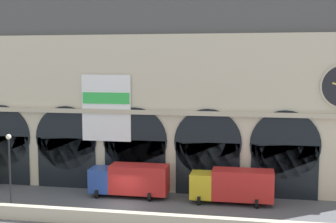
% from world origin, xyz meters
% --- Properties ---
extents(ground_plane, '(200.00, 200.00, 0.00)m').
position_xyz_m(ground_plane, '(0.00, 0.00, 0.00)').
color(ground_plane, '#54565B').
extents(quay_parapet_wall, '(90.00, 0.70, 1.15)m').
position_xyz_m(quay_parapet_wall, '(0.00, -4.92, 0.58)').
color(quay_parapet_wall, beige).
rests_on(quay_parapet_wall, ground).
extents(station_building, '(44.81, 5.29, 19.46)m').
position_xyz_m(station_building, '(0.02, 7.44, 9.43)').
color(station_building, beige).
rests_on(station_building, ground).
extents(box_truck_center, '(7.50, 2.91, 3.12)m').
position_xyz_m(box_truck_center, '(0.05, 2.89, 1.70)').
color(box_truck_center, '#28479E').
rests_on(box_truck_center, ground).
extents(box_truck_mideast, '(7.50, 2.91, 3.12)m').
position_xyz_m(box_truck_mideast, '(9.79, 2.62, 1.70)').
color(box_truck_mideast, gold).
rests_on(box_truck_mideast, ground).
extents(street_lamp_quayside, '(0.44, 0.44, 6.90)m').
position_xyz_m(street_lamp_quayside, '(-8.40, -4.12, 4.41)').
color(street_lamp_quayside, black).
rests_on(street_lamp_quayside, ground).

